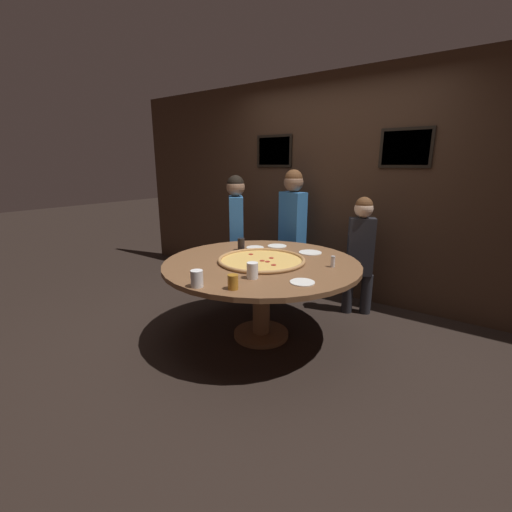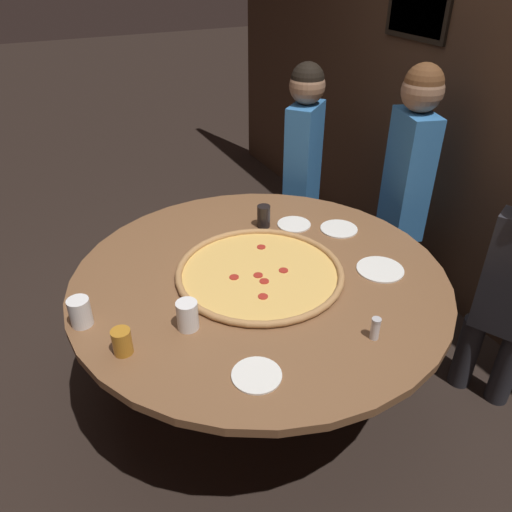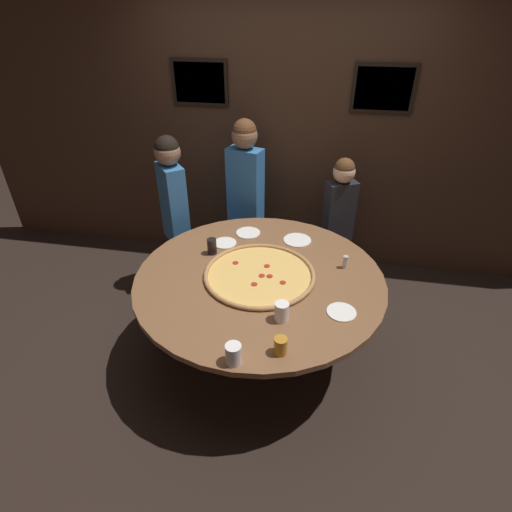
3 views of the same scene
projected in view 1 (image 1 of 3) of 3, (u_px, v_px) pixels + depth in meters
name	position (u px, v px, depth m)	size (l,w,h in m)	color
ground_plane	(261.00, 336.00, 3.28)	(24.00, 24.00, 0.00)	black
back_wall	(332.00, 189.00, 4.10)	(6.40, 0.08, 2.60)	#3D281C
dining_table	(261.00, 273.00, 3.11)	(1.76, 1.76, 0.74)	brown
giant_pizza	(262.00, 260.00, 3.08)	(0.79, 0.79, 0.03)	#EAB75B
drink_cup_beside_pizza	(233.00, 282.00, 2.39)	(0.07, 0.07, 0.11)	#BC7A23
drink_cup_by_shaker	(241.00, 244.00, 3.47)	(0.07, 0.07, 0.12)	black
drink_cup_near_left	(197.00, 279.00, 2.43)	(0.09, 0.09, 0.12)	white
drink_cup_centre_back	(252.00, 270.00, 2.61)	(0.09, 0.09, 0.13)	white
white_plate_near_front	(302.00, 282.00, 2.53)	(0.18, 0.18, 0.01)	white
white_plate_right_side	(255.00, 248.00, 3.58)	(0.18, 0.18, 0.01)	white
white_plate_far_back	(310.00, 253.00, 3.38)	(0.22, 0.22, 0.01)	white
white_plate_beside_cup	(277.00, 246.00, 3.65)	(0.20, 0.20, 0.01)	white
condiment_shaker	(333.00, 261.00, 2.90)	(0.04, 0.04, 0.10)	silver
diner_far_left	(236.00, 228.00, 4.17)	(0.34, 0.36, 1.47)	#232328
diner_side_right	(292.00, 226.00, 4.13)	(0.40, 0.25, 1.53)	#232328
diner_side_left	(360.00, 249.00, 3.61)	(0.33, 0.25, 1.27)	#232328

